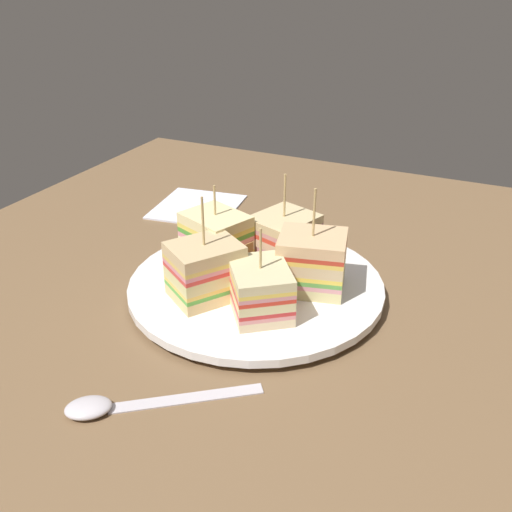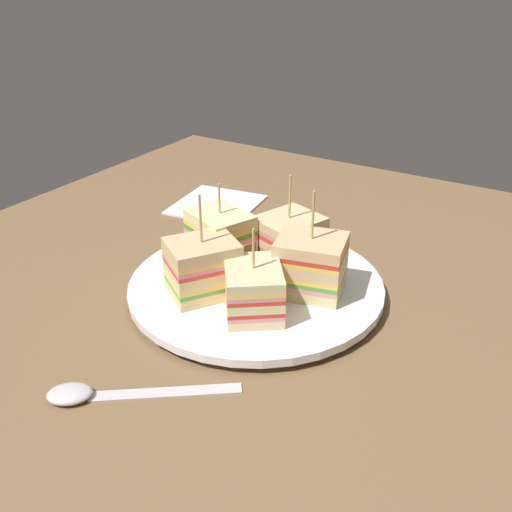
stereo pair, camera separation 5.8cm
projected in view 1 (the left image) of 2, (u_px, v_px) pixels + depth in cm
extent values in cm
cube|color=brown|center=(256.00, 301.00, 61.09)|extent=(90.39, 84.98, 1.80)
cylinder|color=white|center=(256.00, 291.00, 60.51)|extent=(16.53, 16.53, 0.70)
cylinder|color=white|center=(256.00, 285.00, 60.15)|extent=(26.66, 26.66, 0.85)
cube|color=#E0B58E|center=(283.00, 256.00, 64.04)|extent=(8.11, 7.59, 0.92)
cube|color=#B2844C|center=(263.00, 266.00, 61.98)|extent=(2.09, 5.42, 0.92)
cube|color=#387E3F|center=(283.00, 250.00, 63.70)|extent=(8.11, 7.59, 0.51)
cube|color=#DE4B31|center=(283.00, 246.00, 63.47)|extent=(8.11, 7.59, 0.51)
cube|color=pink|center=(284.00, 242.00, 63.23)|extent=(8.11, 7.59, 0.51)
cube|color=beige|center=(284.00, 236.00, 62.90)|extent=(8.11, 7.59, 0.92)
cube|color=#B2844C|center=(263.00, 246.00, 60.85)|extent=(2.09, 5.42, 0.92)
cube|color=#E44531|center=(284.00, 230.00, 62.57)|extent=(8.11, 7.59, 0.51)
cube|color=#D89495|center=(284.00, 226.00, 62.33)|extent=(8.11, 7.59, 0.51)
cube|color=beige|center=(284.00, 220.00, 62.00)|extent=(8.11, 7.59, 0.92)
cylinder|color=tan|center=(285.00, 196.00, 60.67)|extent=(0.24, 0.24, 4.80)
cube|color=beige|center=(217.00, 260.00, 63.03)|extent=(7.31, 8.07, 1.10)
cube|color=#B2844C|center=(236.00, 270.00, 60.95)|extent=(4.90, 2.13, 1.10)
cube|color=#53A045|center=(217.00, 253.00, 62.65)|extent=(7.31, 8.07, 0.54)
cube|color=#ECCB4A|center=(216.00, 249.00, 62.40)|extent=(7.31, 8.07, 0.54)
cube|color=beige|center=(216.00, 242.00, 62.02)|extent=(7.31, 8.07, 1.10)
cube|color=#9E7242|center=(236.00, 252.00, 59.94)|extent=(4.90, 2.13, 1.10)
cube|color=pink|center=(216.00, 235.00, 61.64)|extent=(7.31, 8.07, 0.54)
cube|color=#499433|center=(216.00, 231.00, 61.39)|extent=(7.31, 8.07, 0.54)
cube|color=#EDD456|center=(216.00, 226.00, 61.14)|extent=(7.31, 8.07, 0.54)
cube|color=beige|center=(215.00, 219.00, 60.76)|extent=(7.31, 8.07, 1.10)
cylinder|color=tan|center=(215.00, 200.00, 59.74)|extent=(0.24, 0.24, 3.29)
cube|color=#DFC180|center=(206.00, 290.00, 57.17)|extent=(8.49, 8.16, 1.18)
cube|color=#9E7242|center=(234.00, 282.00, 58.65)|extent=(3.16, 4.55, 1.18)
cube|color=#51AA3D|center=(206.00, 284.00, 56.79)|extent=(8.49, 8.16, 0.44)
cube|color=#EDC555|center=(206.00, 280.00, 56.59)|extent=(8.49, 8.16, 0.44)
cube|color=beige|center=(205.00, 273.00, 56.21)|extent=(8.49, 8.16, 1.18)
cube|color=#9E7242|center=(234.00, 265.00, 57.69)|extent=(3.16, 4.55, 1.18)
cube|color=#D83C36|center=(205.00, 265.00, 55.84)|extent=(8.49, 8.16, 0.44)
cube|color=pink|center=(205.00, 262.00, 55.63)|extent=(8.49, 8.16, 0.44)
cube|color=#E3C159|center=(205.00, 258.00, 55.43)|extent=(8.49, 8.16, 0.44)
cube|color=#D8B784|center=(204.00, 250.00, 55.05)|extent=(8.49, 8.16, 1.18)
cylinder|color=tan|center=(203.00, 221.00, 53.63)|extent=(0.24, 0.24, 4.92)
cube|color=beige|center=(260.00, 307.00, 54.68)|extent=(8.42, 8.14, 0.91)
cube|color=#9E7242|center=(254.00, 290.00, 57.48)|extent=(3.28, 4.27, 0.91)
cube|color=pink|center=(260.00, 302.00, 54.37)|extent=(8.42, 8.14, 0.41)
cube|color=red|center=(260.00, 298.00, 54.18)|extent=(8.42, 8.14, 0.41)
cube|color=beige|center=(260.00, 292.00, 53.87)|extent=(8.42, 8.14, 0.91)
cube|color=#9E7242|center=(254.00, 275.00, 56.68)|extent=(3.28, 4.27, 0.91)
cube|color=red|center=(260.00, 286.00, 53.57)|extent=(8.42, 8.14, 0.41)
cube|color=pink|center=(260.00, 282.00, 53.38)|extent=(8.42, 8.14, 0.41)
cube|color=#F3D151|center=(260.00, 278.00, 53.19)|extent=(8.42, 8.14, 0.41)
cube|color=beige|center=(260.00, 272.00, 52.88)|extent=(8.42, 8.14, 0.91)
cylinder|color=tan|center=(261.00, 249.00, 51.74)|extent=(0.24, 0.24, 4.00)
cube|color=beige|center=(311.00, 282.00, 58.62)|extent=(7.06, 7.75, 1.17)
cube|color=#9E7242|center=(280.00, 279.00, 59.18)|extent=(5.44, 1.58, 1.17)
cube|color=pink|center=(311.00, 275.00, 58.24)|extent=(7.06, 7.75, 0.47)
cube|color=#59A447|center=(311.00, 271.00, 58.02)|extent=(7.06, 7.75, 0.47)
cube|color=#F0D64C|center=(311.00, 267.00, 57.80)|extent=(7.06, 7.75, 0.47)
cube|color=#D6BC8C|center=(312.00, 260.00, 57.42)|extent=(7.06, 7.75, 1.17)
cube|color=#9E7242|center=(280.00, 257.00, 57.98)|extent=(5.44, 1.58, 1.17)
cube|color=#F4CC55|center=(312.00, 253.00, 57.03)|extent=(7.06, 7.75, 0.47)
cube|color=red|center=(312.00, 249.00, 56.81)|extent=(7.06, 7.75, 0.47)
cube|color=#E0B583|center=(313.00, 241.00, 56.43)|extent=(7.06, 7.75, 1.17)
cylinder|color=tan|center=(314.00, 213.00, 55.01)|extent=(0.24, 0.24, 4.95)
cylinder|color=#E5D878|center=(250.00, 284.00, 58.87)|extent=(4.45, 4.45, 0.70)
cylinder|color=#E4D283|center=(257.00, 283.00, 57.96)|extent=(4.67, 4.67, 0.56)
cylinder|color=#E9CF64|center=(241.00, 269.00, 59.73)|extent=(4.63, 4.62, 0.78)
cylinder|color=#F4D284|center=(239.00, 275.00, 57.01)|extent=(5.28, 5.28, 0.68)
cylinder|color=#E7CA74|center=(247.00, 262.00, 58.26)|extent=(4.20, 4.21, 0.74)
ellipsoid|color=#56A44B|center=(256.00, 233.00, 69.36)|extent=(4.41, 4.18, 0.95)
ellipsoid|color=green|center=(276.00, 244.00, 66.75)|extent=(3.88, 4.49, 0.97)
ellipsoid|color=#62AB4D|center=(280.00, 235.00, 69.00)|extent=(3.29, 4.40, 0.82)
cylinder|color=#DC4C37|center=(261.00, 232.00, 68.88)|extent=(4.23, 4.26, 1.05)
cube|color=silver|center=(187.00, 398.00, 46.21)|extent=(8.39, 10.71, 0.25)
ellipsoid|color=silver|center=(88.00, 408.00, 44.68)|extent=(4.30, 4.51, 1.00)
cube|color=white|center=(197.00, 206.00, 81.37)|extent=(13.31, 12.72, 0.50)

